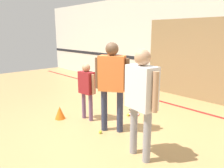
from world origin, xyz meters
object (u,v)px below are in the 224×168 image
tennis_ball_near_instructor (100,132)px  racket_spare_on_floor (134,114)px  tennis_ball_by_spare_racket (128,115)px  training_cone (60,113)px  person_student_left (87,86)px  person_instructor (112,78)px  person_student_right (141,93)px

tennis_ball_near_instructor → racket_spare_on_floor: bearing=101.3°
racket_spare_on_floor → tennis_ball_by_spare_racket: tennis_ball_by_spare_racket is taller
training_cone → person_student_left: bearing=44.5°
person_student_left → training_cone: person_student_left is taller
person_instructor → person_student_right: 1.06m
tennis_ball_by_spare_racket → training_cone: bearing=-126.9°
person_instructor → person_student_right: bearing=-51.9°
person_instructor → tennis_ball_near_instructor: (-0.06, -0.26, -1.06)m
tennis_ball_by_spare_racket → tennis_ball_near_instructor: bearing=-76.6°
person_instructor → tennis_ball_by_spare_racket: 1.38m
training_cone → tennis_ball_near_instructor: bearing=9.4°
person_student_left → training_cone: 0.91m
tennis_ball_near_instructor → person_instructor: bearing=76.3°
person_student_right → racket_spare_on_floor: (-1.32, 1.33, -1.05)m
person_student_right → tennis_ball_by_spare_racket: (-1.32, 1.14, -1.03)m
person_student_right → person_instructor: bearing=-9.6°
training_cone → racket_spare_on_floor: bearing=56.7°
person_student_left → person_student_right: bearing=-14.8°
person_instructor → training_cone: person_instructor is taller
tennis_ball_near_instructor → training_cone: bearing=-170.6°
tennis_ball_near_instructor → person_student_left: bearing=161.9°
tennis_ball_by_spare_racket → person_student_left: bearing=-121.2°
tennis_ball_by_spare_racket → racket_spare_on_floor: bearing=88.8°
person_student_left → person_student_right: 1.87m
person_instructor → racket_spare_on_floor: size_ratio=3.61×
person_instructor → training_cone: 1.66m
person_student_right → training_cone: (-2.28, -0.13, -0.91)m
person_student_right → tennis_ball_near_instructor: person_student_right is taller
training_cone → tennis_ball_by_spare_racket: bearing=53.1°
person_student_right → training_cone: bearing=11.7°
person_instructor → person_student_right: (1.01, -0.33, -0.03)m
tennis_ball_by_spare_racket → training_cone: size_ratio=0.22×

